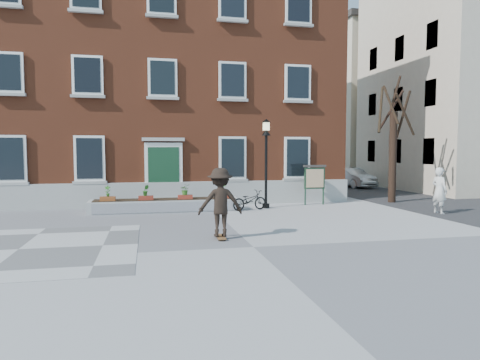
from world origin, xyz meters
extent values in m
plane|color=#969598|center=(0.00, 0.00, 0.00)|extent=(100.00, 100.00, 0.00)
cube|color=#5C5C5F|center=(-6.00, 1.00, 0.01)|extent=(6.00, 6.00, 0.01)
imported|color=black|center=(1.51, 6.78, 0.42)|extent=(1.71, 1.04, 0.85)
imported|color=silver|center=(11.12, 16.46, 0.66)|extent=(2.02, 4.18, 1.32)
imported|color=silver|center=(8.78, 4.22, 0.94)|extent=(0.58, 0.76, 1.87)
cube|color=brown|center=(-2.00, 14.00, 6.00)|extent=(18.00, 10.00, 12.00)
cube|color=#A8A8A3|center=(-2.00, 8.88, 0.55)|extent=(18.00, 0.24, 1.10)
cube|color=#A0A09B|center=(-2.00, 8.75, 0.10)|extent=(2.60, 0.80, 0.20)
cube|color=#A6A6A1|center=(-2.00, 8.90, 0.30)|extent=(2.20, 0.50, 0.20)
cube|color=white|center=(-2.00, 8.92, 1.65)|extent=(1.70, 0.12, 2.50)
cube|color=#143821|center=(-2.00, 8.87, 1.55)|extent=(1.40, 0.06, 2.30)
cube|color=#A6A6A1|center=(-2.00, 8.88, 3.05)|extent=(1.90, 0.25, 0.15)
cube|color=silver|center=(-8.40, 8.90, 2.20)|extent=(1.30, 0.10, 2.00)
cube|color=black|center=(-8.40, 8.85, 2.20)|extent=(1.08, 0.04, 1.78)
cube|color=#ADADA8|center=(-8.40, 8.84, 1.14)|extent=(1.44, 0.20, 0.12)
cube|color=white|center=(-8.40, 8.90, 5.80)|extent=(1.30, 0.10, 1.70)
cube|color=black|center=(-8.40, 8.85, 5.80)|extent=(1.08, 0.04, 1.48)
cube|color=#A0A09B|center=(-8.40, 8.84, 4.89)|extent=(1.44, 0.20, 0.12)
cube|color=#A6A5A0|center=(-8.40, 8.84, 8.49)|extent=(1.44, 0.20, 0.12)
cube|color=white|center=(-5.20, 8.90, 2.20)|extent=(1.30, 0.10, 2.00)
cube|color=black|center=(-5.20, 8.85, 2.20)|extent=(1.08, 0.04, 1.78)
cube|color=#A3A49E|center=(-5.20, 8.84, 1.14)|extent=(1.44, 0.20, 0.12)
cube|color=white|center=(-5.20, 8.90, 5.80)|extent=(1.30, 0.10, 1.70)
cube|color=black|center=(-5.20, 8.85, 5.80)|extent=(1.08, 0.04, 1.48)
cube|color=gray|center=(-5.20, 8.84, 4.89)|extent=(1.44, 0.20, 0.12)
cube|color=#ACACA7|center=(-5.20, 8.84, 8.49)|extent=(1.44, 0.20, 0.12)
cube|color=white|center=(-2.00, 8.90, 5.80)|extent=(1.30, 0.10, 1.70)
cube|color=black|center=(-2.00, 8.85, 5.80)|extent=(1.08, 0.04, 1.48)
cube|color=#A1A19C|center=(-2.00, 8.84, 4.89)|extent=(1.44, 0.20, 0.12)
cube|color=#989893|center=(-2.00, 8.84, 8.49)|extent=(1.44, 0.20, 0.12)
cube|color=silver|center=(1.20, 8.90, 2.20)|extent=(1.30, 0.10, 2.00)
cube|color=black|center=(1.20, 8.85, 2.20)|extent=(1.08, 0.04, 1.78)
cube|color=#979792|center=(1.20, 8.84, 1.14)|extent=(1.44, 0.20, 0.12)
cube|color=silver|center=(1.20, 8.90, 5.80)|extent=(1.30, 0.10, 1.70)
cube|color=black|center=(1.20, 8.85, 5.80)|extent=(1.08, 0.04, 1.48)
cube|color=gray|center=(1.20, 8.84, 4.89)|extent=(1.44, 0.20, 0.12)
cube|color=white|center=(1.20, 8.90, 9.40)|extent=(1.30, 0.10, 1.70)
cube|color=black|center=(1.20, 8.85, 9.40)|extent=(1.08, 0.04, 1.48)
cube|color=#A1A19C|center=(1.20, 8.84, 8.49)|extent=(1.44, 0.20, 0.12)
cube|color=white|center=(4.40, 8.90, 2.20)|extent=(1.30, 0.10, 2.00)
cube|color=black|center=(4.40, 8.85, 2.20)|extent=(1.08, 0.04, 1.78)
cube|color=gray|center=(4.40, 8.84, 1.14)|extent=(1.44, 0.20, 0.12)
cube|color=white|center=(4.40, 8.90, 5.80)|extent=(1.30, 0.10, 1.70)
cube|color=black|center=(4.40, 8.85, 5.80)|extent=(1.08, 0.04, 1.48)
cube|color=gray|center=(4.40, 8.84, 4.89)|extent=(1.44, 0.20, 0.12)
cube|color=white|center=(4.40, 8.90, 9.40)|extent=(1.30, 0.10, 1.70)
cube|color=black|center=(4.40, 8.85, 9.40)|extent=(1.08, 0.04, 1.48)
cube|color=#979792|center=(4.40, 8.84, 8.49)|extent=(1.44, 0.20, 0.12)
cube|color=#B5B5B1|center=(-2.00, 7.20, 0.25)|extent=(6.20, 1.10, 0.50)
cube|color=silver|center=(-2.00, 6.64, 0.25)|extent=(5.80, 0.02, 0.40)
cube|color=black|center=(-2.00, 7.20, 0.50)|extent=(5.80, 0.90, 0.06)
cube|color=brown|center=(-4.30, 6.95, 0.60)|extent=(0.60, 0.25, 0.20)
imported|color=#2C6E21|center=(-4.30, 6.95, 0.92)|extent=(0.24, 0.24, 0.45)
cube|color=maroon|center=(-2.80, 6.95, 0.60)|extent=(0.60, 0.25, 0.20)
imported|color=#25621D|center=(-2.80, 6.95, 0.92)|extent=(0.25, 0.25, 0.45)
cube|color=maroon|center=(-1.20, 6.95, 0.60)|extent=(0.60, 0.25, 0.20)
imported|color=#2F631D|center=(-1.20, 6.95, 0.92)|extent=(0.40, 0.40, 0.45)
cube|color=#993421|center=(0.40, 6.95, 0.60)|extent=(0.60, 0.25, 0.20)
imported|color=#2C5C1B|center=(0.40, 6.95, 0.92)|extent=(0.25, 0.25, 0.45)
cylinder|color=black|center=(9.00, 8.00, 2.20)|extent=(0.36, 0.36, 4.40)
cylinder|color=#312115|center=(9.51, 8.00, 4.29)|extent=(0.12, 1.12, 2.23)
cylinder|color=black|center=(9.17, 8.52, 4.55)|extent=(1.18, 0.49, 1.97)
cylinder|color=black|center=(8.51, 8.36, 4.55)|extent=(0.88, 1.14, 2.35)
cylinder|color=black|center=(8.70, 7.78, 4.73)|extent=(0.60, 0.77, 1.90)
cylinder|color=black|center=(9.20, 7.37, 4.24)|extent=(1.39, 0.55, 1.95)
cylinder|color=black|center=(9.16, 8.13, 5.37)|extent=(0.43, 0.48, 1.58)
cube|color=#333235|center=(12.00, 18.00, 0.00)|extent=(8.00, 36.00, 0.01)
cube|color=beige|center=(18.00, 14.00, 7.00)|extent=(10.00, 11.00, 14.00)
cube|color=beige|center=(18.00, 26.00, 6.50)|extent=(10.00, 11.00, 13.00)
cube|color=#3C3734|center=(18.00, 26.00, 13.25)|extent=(10.40, 11.40, 0.50)
cube|color=black|center=(13.04, 10.80, 2.50)|extent=(0.08, 1.00, 1.50)
cube|color=black|center=(13.04, 14.00, 2.50)|extent=(0.08, 1.00, 1.50)
cube|color=black|center=(13.04, 17.20, 2.50)|extent=(0.08, 1.00, 1.50)
cube|color=black|center=(13.04, 10.80, 5.80)|extent=(0.08, 1.00, 1.50)
cube|color=black|center=(13.04, 14.00, 5.80)|extent=(0.08, 1.00, 1.50)
cube|color=black|center=(13.04, 17.20, 5.80)|extent=(0.08, 1.00, 1.50)
cube|color=black|center=(13.04, 10.80, 9.00)|extent=(0.08, 1.00, 1.50)
cube|color=black|center=(13.04, 14.00, 9.00)|extent=(0.08, 1.00, 1.50)
cube|color=black|center=(13.04, 17.20, 9.00)|extent=(0.08, 1.00, 1.50)
cylinder|color=black|center=(2.40, 7.35, 0.10)|extent=(0.32, 0.32, 0.20)
cylinder|color=black|center=(2.40, 7.35, 1.60)|extent=(0.12, 0.12, 3.20)
cone|color=black|center=(2.40, 7.35, 3.35)|extent=(0.40, 0.40, 0.30)
cube|color=beige|center=(2.40, 7.35, 3.60)|extent=(0.24, 0.24, 0.34)
cone|color=black|center=(2.40, 7.35, 3.85)|extent=(0.40, 0.40, 0.16)
cylinder|color=#193325|center=(4.47, 7.93, 0.90)|extent=(0.08, 0.08, 1.80)
cylinder|color=#1B3724|center=(5.37, 7.93, 0.90)|extent=(0.08, 0.08, 1.80)
cube|color=#1A3421|center=(4.92, 7.93, 1.25)|extent=(1.00, 0.10, 1.00)
cube|color=beige|center=(4.92, 7.87, 1.25)|extent=(0.85, 0.02, 0.85)
cube|color=#3D3834|center=(4.92, 7.93, 1.82)|extent=(1.10, 0.16, 0.10)
cube|color=brown|center=(-0.68, 1.22, 0.06)|extent=(0.22, 0.78, 0.03)
cylinder|color=black|center=(-0.77, 0.94, 0.03)|extent=(0.03, 0.05, 0.05)
cylinder|color=black|center=(-0.59, 0.94, 0.03)|extent=(0.03, 0.05, 0.05)
cylinder|color=black|center=(-0.77, 1.50, 0.03)|extent=(0.03, 0.05, 0.05)
cylinder|color=black|center=(-0.59, 1.50, 0.03)|extent=(0.03, 0.05, 0.05)
imported|color=black|center=(-0.68, 1.22, 1.06)|extent=(1.30, 0.77, 1.98)
camera|label=1|loc=(-2.70, -10.83, 2.56)|focal=32.00mm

